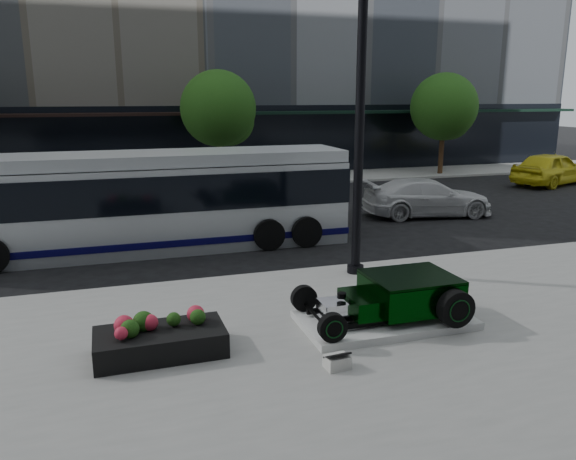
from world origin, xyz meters
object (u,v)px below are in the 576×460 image
object	(u,v)px
hot_rod	(400,294)
white_sedan	(427,197)
yellow_taxi	(552,169)
flower_planter	(160,340)
transit_bus	(149,201)
lamppost	(359,133)

from	to	relation	value
hot_rod	white_sedan	world-z (taller)	white_sedan
white_sedan	yellow_taxi	world-z (taller)	yellow_taxi
hot_rod	flower_planter	xyz separation A→B (m)	(-4.75, -0.04, -0.31)
white_sedan	hot_rod	bearing A→B (deg)	154.43
hot_rod	transit_bus	size ratio (longest dim) A/B	0.27
lamppost	yellow_taxi	xyz separation A→B (m)	(15.99, 10.85, -2.84)
white_sedan	lamppost	bearing A→B (deg)	144.80
white_sedan	yellow_taxi	xyz separation A→B (m)	(10.24, 4.78, 0.13)
hot_rod	yellow_taxi	distance (m)	21.67
lamppost	yellow_taxi	distance (m)	19.53
lamppost	yellow_taxi	world-z (taller)	lamppost
flower_planter	transit_bus	world-z (taller)	transit_bus
hot_rod	flower_planter	bearing A→B (deg)	-179.58
hot_rod	transit_bus	xyz separation A→B (m)	(-4.34, 7.68, 0.79)
lamppost	yellow_taxi	bearing A→B (deg)	34.16
flower_planter	white_sedan	xyz separation A→B (m)	(10.99, 9.33, 0.34)
hot_rod	yellow_taxi	xyz separation A→B (m)	(16.47, 14.08, 0.16)
transit_bus	yellow_taxi	size ratio (longest dim) A/B	2.41
hot_rod	lamppost	distance (m)	4.43
hot_rod	transit_bus	bearing A→B (deg)	119.46
flower_planter	transit_bus	xyz separation A→B (m)	(0.42, 7.72, 1.10)
lamppost	white_sedan	size ratio (longest dim) A/B	1.55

